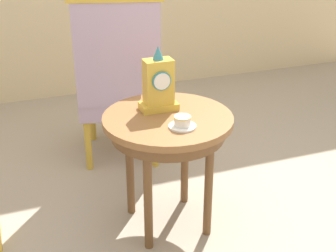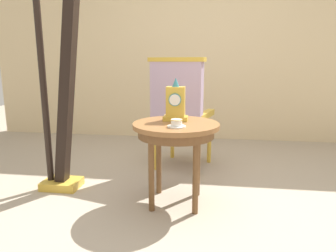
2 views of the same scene
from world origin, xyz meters
TOP-DOWN VIEW (x-y plane):
  - ground_plane at (0.00, 0.00)m, footprint 10.00×10.00m
  - side_table at (-0.05, 0.07)m, footprint 0.66×0.66m
  - teacup_left at (-0.03, -0.07)m, footprint 0.13×0.13m
  - mantel_clock at (-0.06, 0.17)m, footprint 0.19×0.11m
  - armchair at (-0.09, 0.86)m, footprint 0.66×0.65m

SIDE VIEW (x-z plane):
  - ground_plane at x=0.00m, z-range 0.00..0.00m
  - side_table at x=-0.05m, z-range 0.24..0.89m
  - armchair at x=-0.09m, z-range 0.02..1.16m
  - teacup_left at x=-0.03m, z-range 0.64..0.70m
  - mantel_clock at x=-0.06m, z-range 0.61..0.95m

